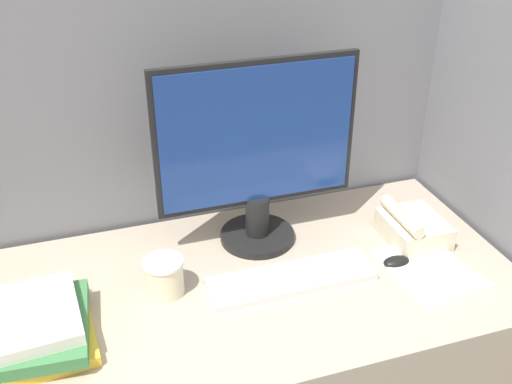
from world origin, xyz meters
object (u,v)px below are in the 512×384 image
at_px(mouse, 396,262).
at_px(monitor, 257,156).
at_px(coffee_cup, 164,277).
at_px(desk_telephone, 412,228).
at_px(book_stack, 42,326).
at_px(keyboard, 292,279).

bearing_deg(mouse, monitor, 142.72).
distance_m(mouse, coffee_cup, 0.60).
bearing_deg(mouse, desk_telephone, 43.45).
relative_size(monitor, coffee_cup, 5.46).
distance_m(monitor, book_stack, 0.66).
height_order(keyboard, book_stack, book_stack).
height_order(mouse, coffee_cup, coffee_cup).
distance_m(keyboard, mouse, 0.29).
height_order(coffee_cup, book_stack, coffee_cup).
bearing_deg(desk_telephone, book_stack, -174.36).
distance_m(coffee_cup, desk_telephone, 0.70).
height_order(coffee_cup, desk_telephone, desk_telephone).
bearing_deg(monitor, desk_telephone, -19.02).
bearing_deg(monitor, book_stack, -157.58).
bearing_deg(book_stack, desk_telephone, 5.64).
bearing_deg(book_stack, keyboard, 2.27).
distance_m(coffee_cup, book_stack, 0.30).
bearing_deg(mouse, keyboard, 175.87).
bearing_deg(keyboard, mouse, -4.13).
distance_m(monitor, mouse, 0.46).
xyz_separation_m(monitor, coffee_cup, (-0.29, -0.15, -0.21)).
height_order(monitor, desk_telephone, monitor).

